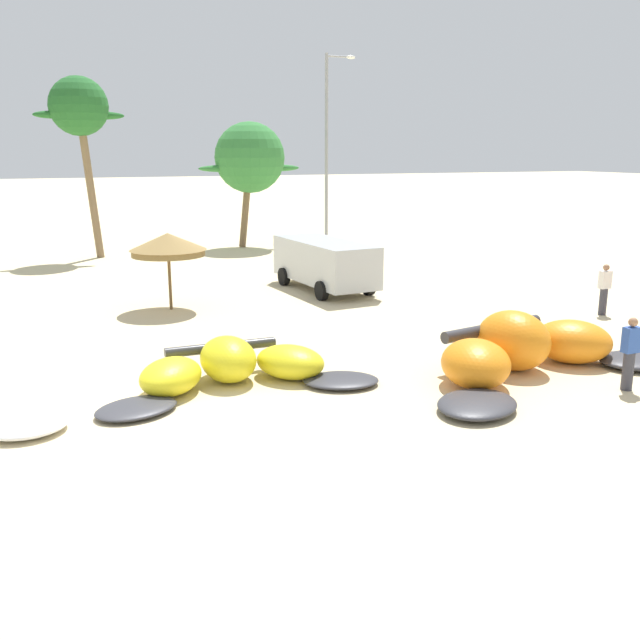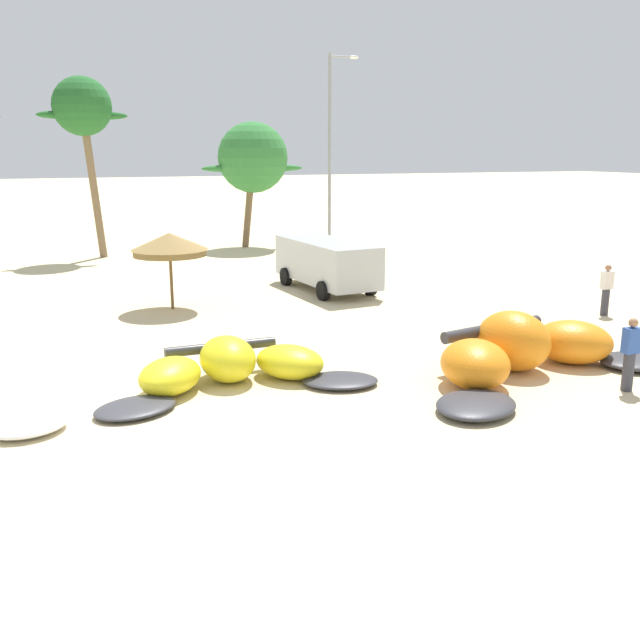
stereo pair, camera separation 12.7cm
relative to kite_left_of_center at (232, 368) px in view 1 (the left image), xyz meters
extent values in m
plane|color=beige|center=(-3.19, -0.89, -0.39)|extent=(260.00, 260.00, 0.00)
ellipsoid|color=white|center=(-4.27, -1.13, -0.25)|extent=(1.69, 1.56, 0.28)
ellipsoid|color=#333338|center=(-2.23, -0.93, -0.29)|extent=(2.01, 1.74, 0.20)
ellipsoid|color=yellow|center=(-1.36, -0.02, -0.01)|extent=(1.98, 2.09, 0.75)
ellipsoid|color=yellow|center=(0.00, 0.33, 0.12)|extent=(1.24, 1.69, 1.01)
ellipsoid|color=yellow|center=(1.36, -0.01, -0.01)|extent=(1.98, 2.09, 0.75)
ellipsoid|color=#333338|center=(2.24, -0.91, -0.29)|extent=(2.01, 1.73, 0.20)
cylinder|color=#333338|center=(0.00, 0.92, 0.24)|extent=(2.61, 0.25, 0.24)
cube|color=#333338|center=(0.00, 0.16, 0.12)|extent=(0.95, 0.61, 0.04)
ellipsoid|color=#333338|center=(4.11, -3.42, -0.25)|extent=(2.38, 2.25, 0.28)
ellipsoid|color=orange|center=(4.93, -2.13, 0.14)|extent=(2.13, 2.32, 1.05)
ellipsoid|color=orange|center=(6.48, -1.41, 0.32)|extent=(1.83, 2.13, 1.42)
ellipsoid|color=orange|center=(8.19, -1.50, 0.14)|extent=(2.39, 2.38, 1.05)
ellipsoid|color=#333338|center=(9.44, -2.38, -0.25)|extent=(2.08, 1.78, 0.28)
cylinder|color=#333338|center=(6.35, -0.76, 0.46)|extent=(3.18, 0.89, 0.29)
cube|color=#333338|center=(6.52, -1.59, 0.32)|extent=(1.26, 0.88, 0.04)
cylinder|color=brown|center=(0.16, 8.16, 0.59)|extent=(0.10, 0.10, 1.97)
cone|color=olive|center=(0.16, 8.16, 1.85)|extent=(2.47, 2.47, 0.54)
cylinder|color=olive|center=(0.16, 8.16, 1.48)|extent=(2.35, 2.35, 0.20)
cube|color=#B2B7BC|center=(6.10, 9.26, 0.70)|extent=(2.35, 5.26, 1.50)
cube|color=black|center=(5.98, 10.66, 0.96)|extent=(1.98, 1.43, 0.56)
cylinder|color=black|center=(5.01, 10.75, -0.05)|extent=(0.30, 0.70, 0.68)
cylinder|color=black|center=(6.92, 10.92, -0.05)|extent=(0.30, 0.70, 0.68)
cylinder|color=black|center=(5.29, 7.60, -0.05)|extent=(0.30, 0.70, 0.68)
cylinder|color=black|center=(7.19, 7.76, -0.05)|extent=(0.30, 0.70, 0.68)
cylinder|color=#383842|center=(7.87, -3.59, 0.04)|extent=(0.24, 0.24, 0.85)
cube|color=#2D51A8|center=(7.87, -3.59, 0.74)|extent=(0.36, 0.22, 0.56)
sphere|color=#9E7051|center=(7.87, -3.59, 1.13)|extent=(0.20, 0.20, 0.20)
cylinder|color=#383842|center=(12.71, 2.17, 0.04)|extent=(0.24, 0.24, 0.85)
cube|color=white|center=(12.71, 2.17, 0.74)|extent=(0.36, 0.22, 0.56)
sphere|color=#9E7051|center=(12.71, 2.17, 1.13)|extent=(0.20, 0.20, 0.20)
cylinder|color=#7F6647|center=(-1.11, 21.03, 3.16)|extent=(0.85, 0.36, 7.10)
sphere|color=#236028|center=(-1.36, 21.03, 6.70)|extent=(2.72, 2.72, 2.72)
ellipsoid|color=#236028|center=(-2.44, 21.03, 6.30)|extent=(1.90, 0.50, 0.36)
ellipsoid|color=#236028|center=(-0.27, 21.03, 6.30)|extent=(1.90, 0.50, 0.36)
cylinder|color=brown|center=(6.87, 22.02, 1.98)|extent=(0.89, 0.36, 4.74)
sphere|color=#337A38|center=(7.13, 22.02, 4.34)|extent=(3.71, 3.71, 3.71)
ellipsoid|color=#337A38|center=(5.65, 22.02, 3.78)|extent=(2.60, 0.50, 0.36)
ellipsoid|color=#337A38|center=(8.62, 22.02, 3.78)|extent=(2.60, 0.50, 0.36)
cylinder|color=gray|center=(11.74, 22.50, 4.72)|extent=(0.18, 0.18, 10.23)
cylinder|color=gray|center=(12.46, 22.50, 9.69)|extent=(1.43, 0.10, 0.10)
ellipsoid|color=silver|center=(13.18, 22.50, 9.69)|extent=(0.56, 0.24, 0.20)
camera|label=1|loc=(-3.80, -14.38, 4.69)|focal=39.12mm
camera|label=2|loc=(-3.69, -14.43, 4.69)|focal=39.12mm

